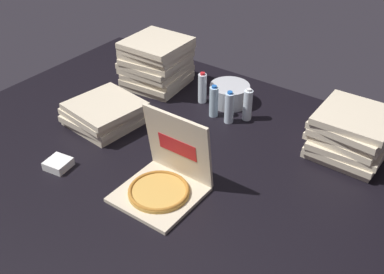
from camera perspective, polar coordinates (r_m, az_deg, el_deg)
ground_plane at (r=2.73m, az=-1.70°, el=-3.37°), size 3.20×2.40×0.02m
open_pizza_box at (r=2.48m, az=-3.41°, el=-5.20°), size 0.41×0.42×0.43m
pizza_stack_center_far at (r=2.87m, az=19.06°, el=0.34°), size 0.45×0.45×0.28m
pizza_stack_left_far at (r=3.08m, az=-10.76°, el=2.90°), size 0.49×0.47×0.16m
pizza_stack_left_near at (r=3.48m, az=-4.40°, el=9.11°), size 0.47×0.47×0.36m
ice_bucket at (r=3.28m, az=4.64°, el=5.30°), size 0.28×0.28×0.14m
water_bottle_0 at (r=3.11m, az=2.70°, el=4.39°), size 0.06×0.06×0.23m
water_bottle_1 at (r=3.09m, az=6.87°, el=3.96°), size 0.06×0.06×0.23m
water_bottle_2 at (r=3.27m, az=1.28°, el=6.05°), size 0.06×0.06×0.23m
water_bottle_3 at (r=3.04m, az=4.64°, el=3.61°), size 0.06×0.06×0.23m
napkin_pile at (r=2.78m, az=-16.14°, el=-3.21°), size 0.15×0.15×0.05m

